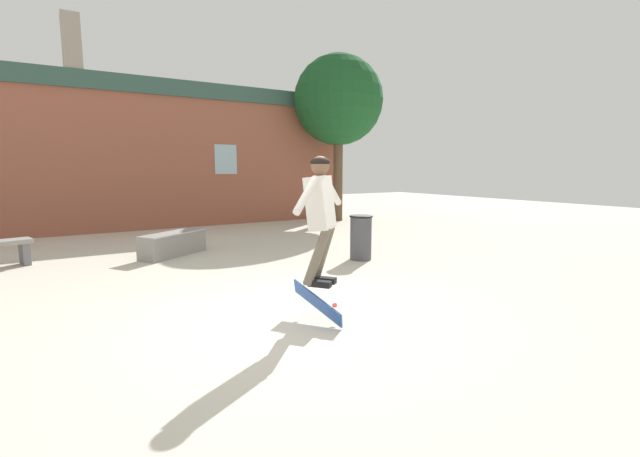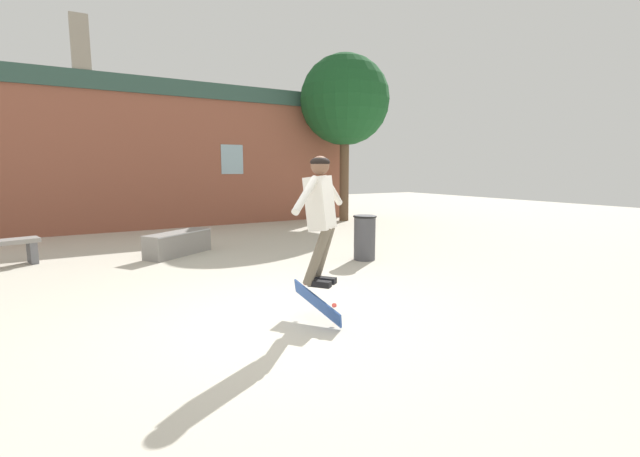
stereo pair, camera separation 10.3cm
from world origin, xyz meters
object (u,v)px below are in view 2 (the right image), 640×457
object	(u,v)px
trash_bin	(365,237)
skateboard_flipping	(317,302)
skate_ledge	(178,243)
skater	(320,209)
tree_right	(345,101)

from	to	relation	value
trash_bin	skateboard_flipping	bearing A→B (deg)	-135.21
skate_ledge	skateboard_flipping	world-z (taller)	skate_ledge
trash_bin	skater	size ratio (longest dim) A/B	0.59
trash_bin	skater	xyz separation A→B (m)	(-2.42, -2.43, 0.84)
tree_right	skate_ledge	distance (m)	7.84
skate_ledge	trash_bin	size ratio (longest dim) A/B	1.72
skate_ledge	skater	world-z (taller)	skater
skater	skateboard_flipping	distance (m)	1.07
tree_right	trash_bin	world-z (taller)	tree_right
skater	tree_right	bearing A→B (deg)	107.23
skate_ledge	trash_bin	distance (m)	3.78
skateboard_flipping	tree_right	bearing A→B (deg)	133.08
skater	trash_bin	bearing A→B (deg)	97.55
trash_bin	skate_ledge	bearing A→B (deg)	142.58
tree_right	skateboard_flipping	world-z (taller)	tree_right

